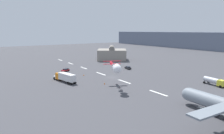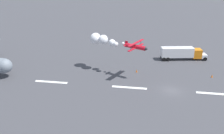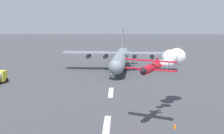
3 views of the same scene
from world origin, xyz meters
TOP-DOWN VIEW (x-y plane):
  - ground_plane at (0.00, 0.00)m, footprint 440.00×440.00m
  - runway_stripe_3 at (-9.38, 0.00)m, footprint 8.00×0.90m
  - runway_stripe_4 at (9.38, 0.00)m, footprint 8.00×0.90m
  - runway_stripe_5 at (28.13, 0.00)m, footprint 8.00×0.90m
  - stunt_biplane_red at (16.64, -9.48)m, footprint 15.46×10.00m
  - semi_truck_orange at (-3.95, -20.44)m, footprint 13.48×5.28m
  - traffic_cone_near at (-10.36, -8.79)m, footprint 0.44×0.44m
  - traffic_cone_far at (8.36, -9.04)m, footprint 0.44×0.44m

SIDE VIEW (x-z plane):
  - ground_plane at x=0.00m, z-range 0.00..0.00m
  - runway_stripe_3 at x=-9.38m, z-range 0.00..0.01m
  - runway_stripe_4 at x=9.38m, z-range 0.00..0.01m
  - runway_stripe_5 at x=28.13m, z-range 0.00..0.01m
  - traffic_cone_near at x=-10.36m, z-range 0.00..0.75m
  - traffic_cone_far at x=8.36m, z-range 0.00..0.75m
  - semi_truck_orange at x=-3.95m, z-range 0.26..3.96m
  - stunt_biplane_red at x=16.64m, z-range 6.62..9.52m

